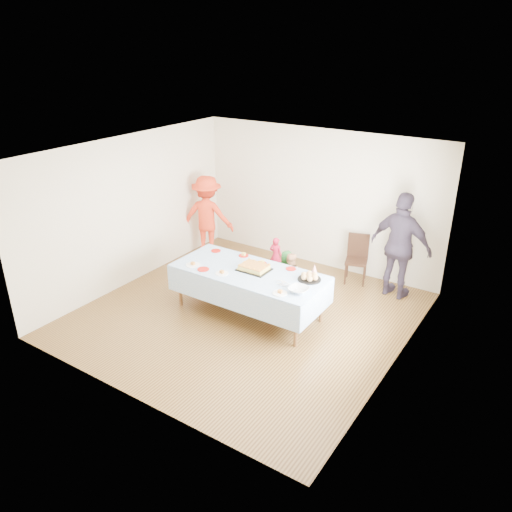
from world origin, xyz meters
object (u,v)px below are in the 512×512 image
at_px(adult_left, 207,216).
at_px(birthday_cake, 254,268).
at_px(dining_chair, 357,255).
at_px(party_table, 249,274).

bearing_deg(adult_left, birthday_cake, 125.16).
bearing_deg(birthday_cake, dining_chair, 65.62).
distance_m(party_table, dining_chair, 2.37).
bearing_deg(adult_left, party_table, 123.06).
xyz_separation_m(party_table, dining_chair, (0.99, 2.14, -0.22)).
relative_size(dining_chair, adult_left, 0.54).
height_order(birthday_cake, dining_chair, dining_chair).
xyz_separation_m(party_table, birthday_cake, (0.05, 0.08, 0.10)).
bearing_deg(dining_chair, party_table, -132.05).
height_order(party_table, birthday_cake, birthday_cake).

